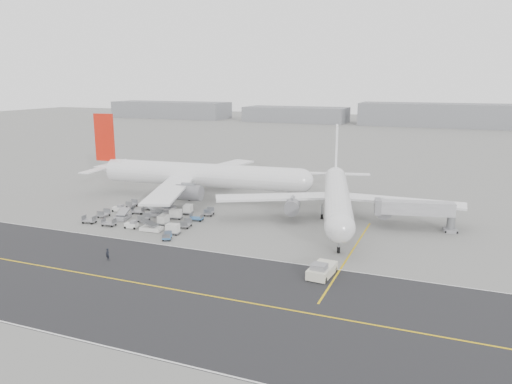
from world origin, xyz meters
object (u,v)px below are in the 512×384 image
at_px(pushback_tug, 322,270).
at_px(jet_bridge, 416,210).
at_px(airliner_a, 196,175).
at_px(ground_crew_a, 108,254).
at_px(airliner_b, 337,196).

distance_m(pushback_tug, jet_bridge, 31.22).
bearing_deg(pushback_tug, airliner_a, 142.35).
bearing_deg(pushback_tug, ground_crew_a, -164.77).
xyz_separation_m(pushback_tug, ground_crew_a, (-33.49, -6.33, 0.03)).
relative_size(airliner_b, jet_bridge, 3.20).
height_order(pushback_tug, jet_bridge, jet_bridge).
bearing_deg(airliner_b, airliner_a, 155.46).
xyz_separation_m(airliner_a, airliner_b, (36.35, -6.72, -0.68)).
distance_m(pushback_tug, ground_crew_a, 34.08).
height_order(airliner_a, pushback_tug, airliner_a).
xyz_separation_m(airliner_a, ground_crew_a, (7.79, -43.73, -4.78)).
distance_m(jet_bridge, ground_crew_a, 56.74).
xyz_separation_m(pushback_tug, jet_bridge, (10.66, 29.17, 3.13)).
bearing_deg(pushback_tug, jet_bridge, 74.46).
distance_m(airliner_a, airliner_b, 36.97).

